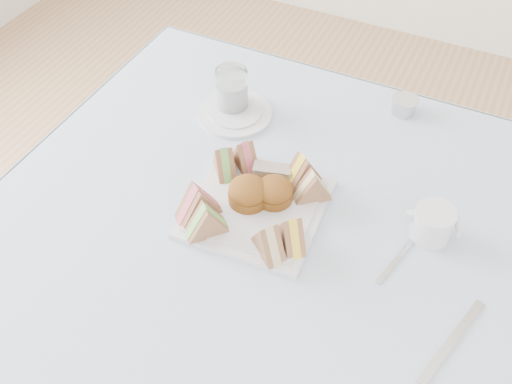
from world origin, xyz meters
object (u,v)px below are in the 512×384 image
at_px(serving_plate, 256,208).
at_px(water_glass, 232,91).
at_px(table, 255,321).
at_px(creamer_jug, 432,224).

bearing_deg(serving_plate, water_glass, 121.67).
height_order(table, serving_plate, serving_plate).
relative_size(water_glass, creamer_jug, 1.42).
height_order(water_glass, creamer_jug, water_glass).
xyz_separation_m(serving_plate, creamer_jug, (0.31, 0.08, 0.03)).
bearing_deg(creamer_jug, table, -175.04).
bearing_deg(table, water_glass, 124.59).
distance_m(water_glass, creamer_jug, 0.52).
distance_m(serving_plate, creamer_jug, 0.33).
distance_m(table, serving_plate, 0.38).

